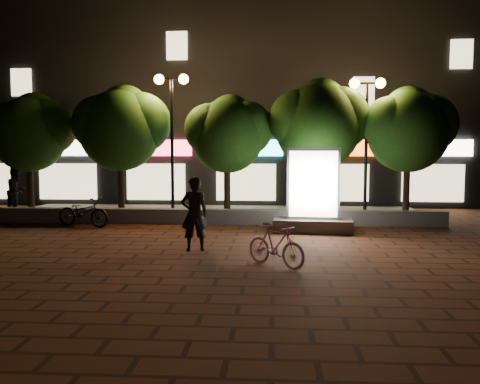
# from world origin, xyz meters

# --- Properties ---
(ground) EXTENTS (80.00, 80.00, 0.00)m
(ground) POSITION_xyz_m (0.00, 0.00, 0.00)
(ground) COLOR #512C19
(ground) RESTS_ON ground
(retaining_wall) EXTENTS (16.00, 0.45, 0.50)m
(retaining_wall) POSITION_xyz_m (0.00, 4.00, 0.25)
(retaining_wall) COLOR slate
(retaining_wall) RESTS_ON ground
(sidewalk) EXTENTS (16.00, 5.00, 0.08)m
(sidewalk) POSITION_xyz_m (0.00, 6.50, 0.04)
(sidewalk) COLOR slate
(sidewalk) RESTS_ON ground
(building_block) EXTENTS (28.00, 8.12, 11.30)m
(building_block) POSITION_xyz_m (-0.01, 12.99, 5.00)
(building_block) COLOR black
(building_block) RESTS_ON ground
(tree_far_left) EXTENTS (3.36, 2.80, 4.63)m
(tree_far_left) POSITION_xyz_m (-6.95, 5.46, 3.29)
(tree_far_left) COLOR black
(tree_far_left) RESTS_ON sidewalk
(tree_left) EXTENTS (3.60, 3.00, 4.89)m
(tree_left) POSITION_xyz_m (-3.45, 5.46, 3.44)
(tree_left) COLOR black
(tree_left) RESTS_ON sidewalk
(tree_mid) EXTENTS (3.24, 2.70, 4.50)m
(tree_mid) POSITION_xyz_m (0.55, 5.46, 3.22)
(tree_mid) COLOR black
(tree_mid) RESTS_ON sidewalk
(tree_right) EXTENTS (3.72, 3.10, 5.07)m
(tree_right) POSITION_xyz_m (3.86, 5.46, 3.57)
(tree_right) COLOR black
(tree_right) RESTS_ON sidewalk
(tree_far_right) EXTENTS (3.48, 2.90, 4.76)m
(tree_far_right) POSITION_xyz_m (7.05, 5.46, 3.37)
(tree_far_right) COLOR black
(tree_far_right) RESTS_ON sidewalk
(street_lamp_left) EXTENTS (1.26, 0.36, 5.18)m
(street_lamp_left) POSITION_xyz_m (-1.50, 5.20, 4.03)
(street_lamp_left) COLOR black
(street_lamp_left) RESTS_ON sidewalk
(street_lamp_right) EXTENTS (1.26, 0.36, 4.98)m
(street_lamp_right) POSITION_xyz_m (5.50, 5.20, 3.89)
(street_lamp_right) COLOR black
(street_lamp_right) RESTS_ON sidewalk
(ad_kiosk) EXTENTS (2.50, 1.39, 2.61)m
(ad_kiosk) POSITION_xyz_m (3.45, 2.59, 1.05)
(ad_kiosk) COLOR slate
(ad_kiosk) RESTS_ON ground
(scooter_pink) EXTENTS (1.50, 1.37, 0.95)m
(scooter_pink) POSITION_xyz_m (2.28, -2.23, 0.48)
(scooter_pink) COLOR #D482C4
(scooter_pink) RESTS_ON ground
(rider) EXTENTS (0.79, 0.63, 1.89)m
(rider) POSITION_xyz_m (0.23, -0.63, 0.95)
(rider) COLOR black
(rider) RESTS_ON ground
(scooter_parked) EXTENTS (1.99, 1.11, 0.99)m
(scooter_parked) POSITION_xyz_m (-4.05, 3.00, 0.49)
(scooter_parked) COLOR black
(scooter_parked) RESTS_ON ground
(pedestrian) EXTENTS (0.80, 0.97, 1.82)m
(pedestrian) POSITION_xyz_m (-7.50, 5.30, 0.99)
(pedestrian) COLOR black
(pedestrian) RESTS_ON sidewalk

